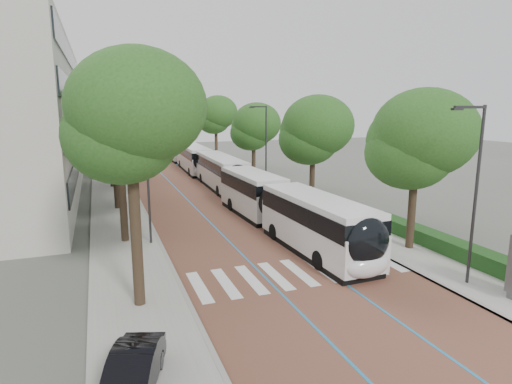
# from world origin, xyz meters

# --- Properties ---
(ground) EXTENTS (160.00, 160.00, 0.00)m
(ground) POSITION_xyz_m (0.00, 0.00, 0.00)
(ground) COLOR #51544C
(ground) RESTS_ON ground
(road) EXTENTS (11.00, 140.00, 0.02)m
(road) POSITION_xyz_m (0.00, 40.00, 0.01)
(road) COLOR brown
(road) RESTS_ON ground
(sidewalk_left) EXTENTS (4.00, 140.00, 0.12)m
(sidewalk_left) POSITION_xyz_m (-7.50, 40.00, 0.06)
(sidewalk_left) COLOR #97958F
(sidewalk_left) RESTS_ON ground
(sidewalk_right) EXTENTS (4.00, 140.00, 0.12)m
(sidewalk_right) POSITION_xyz_m (7.50, 40.00, 0.06)
(sidewalk_right) COLOR #97958F
(sidewalk_right) RESTS_ON ground
(kerb_left) EXTENTS (0.20, 140.00, 0.14)m
(kerb_left) POSITION_xyz_m (-5.60, 40.00, 0.06)
(kerb_left) COLOR gray
(kerb_left) RESTS_ON ground
(kerb_right) EXTENTS (0.20, 140.00, 0.14)m
(kerb_right) POSITION_xyz_m (5.60, 40.00, 0.06)
(kerb_right) COLOR gray
(kerb_right) RESTS_ON ground
(zebra_crossing) EXTENTS (10.55, 3.60, 0.01)m
(zebra_crossing) POSITION_xyz_m (0.20, 1.00, 0.03)
(zebra_crossing) COLOR silver
(zebra_crossing) RESTS_ON ground
(lane_line_left) EXTENTS (0.12, 126.00, 0.01)m
(lane_line_left) POSITION_xyz_m (-1.60, 40.00, 0.02)
(lane_line_left) COLOR teal
(lane_line_left) RESTS_ON road
(lane_line_right) EXTENTS (0.12, 126.00, 0.01)m
(lane_line_right) POSITION_xyz_m (1.60, 40.00, 0.02)
(lane_line_right) COLOR teal
(lane_line_right) RESTS_ON road
(hedge) EXTENTS (1.20, 14.00, 0.80)m
(hedge) POSITION_xyz_m (9.10, 0.00, 0.52)
(hedge) COLOR #1A4518
(hedge) RESTS_ON sidewalk_right
(streetlight_near) EXTENTS (1.82, 0.20, 8.00)m
(streetlight_near) POSITION_xyz_m (6.62, -3.00, 4.82)
(streetlight_near) COLOR #2B2B2E
(streetlight_near) RESTS_ON sidewalk_right
(streetlight_far) EXTENTS (1.82, 0.20, 8.00)m
(streetlight_far) POSITION_xyz_m (6.62, 22.00, 4.82)
(streetlight_far) COLOR #2B2B2E
(streetlight_far) RESTS_ON sidewalk_right
(lamp_post_left) EXTENTS (0.14, 0.14, 8.00)m
(lamp_post_left) POSITION_xyz_m (-6.10, 8.00, 4.12)
(lamp_post_left) COLOR #2B2B2E
(lamp_post_left) RESTS_ON sidewalk_left
(trees_left) EXTENTS (6.49, 60.52, 9.83)m
(trees_left) POSITION_xyz_m (-7.50, 26.52, 7.05)
(trees_left) COLOR black
(trees_left) RESTS_ON ground
(trees_right) EXTENTS (5.78, 47.68, 9.04)m
(trees_right) POSITION_xyz_m (7.70, 21.59, 6.06)
(trees_right) COLOR black
(trees_right) RESTS_ON ground
(lead_bus) EXTENTS (3.16, 18.47, 3.20)m
(lead_bus) POSITION_xyz_m (2.24, 7.14, 1.63)
(lead_bus) COLOR black
(lead_bus) RESTS_ON ground
(bus_queued_0) EXTENTS (2.81, 12.45, 3.20)m
(bus_queued_0) POSITION_xyz_m (2.62, 23.26, 1.62)
(bus_queued_0) COLOR silver
(bus_queued_0) RESTS_ON ground
(bus_queued_1) EXTENTS (2.95, 12.48, 3.20)m
(bus_queued_1) POSITION_xyz_m (2.57, 35.54, 1.62)
(bus_queued_1) COLOR silver
(bus_queued_1) RESTS_ON ground
(bus_queued_2) EXTENTS (2.58, 12.40, 3.20)m
(bus_queued_2) POSITION_xyz_m (2.73, 48.99, 1.62)
(bus_queued_2) COLOR silver
(bus_queued_2) RESTS_ON ground
(bus_queued_3) EXTENTS (2.93, 12.47, 3.20)m
(bus_queued_3) POSITION_xyz_m (2.62, 61.31, 1.62)
(bus_queued_3) COLOR silver
(bus_queued_3) RESTS_ON ground
(parked_car) EXTENTS (2.37, 3.87, 1.20)m
(parked_car) POSITION_xyz_m (-8.23, -5.64, 0.72)
(parked_car) COLOR black
(parked_car) RESTS_ON sidewalk_left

